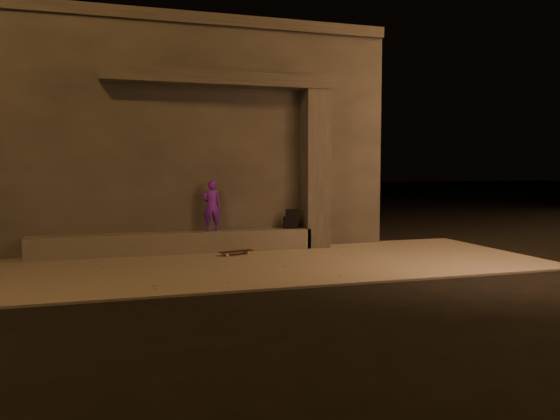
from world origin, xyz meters
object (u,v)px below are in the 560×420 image
object	(u,v)px
column	(315,169)
skateboard	(236,252)
backpack	(290,222)
skateboarder	(212,206)

from	to	relation	value
column	skateboard	bearing A→B (deg)	-162.16
skateboard	backpack	bearing A→B (deg)	7.56
skateboarder	skateboard	world-z (taller)	skateboarder
backpack	skateboard	world-z (taller)	backpack
column	backpack	bearing A→B (deg)	-180.00
skateboarder	backpack	distance (m)	1.86
column	skateboarder	size ratio (longest dim) A/B	3.25
column	skateboard	size ratio (longest dim) A/B	4.64
backpack	column	bearing A→B (deg)	12.13
skateboarder	backpack	size ratio (longest dim) A/B	2.46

